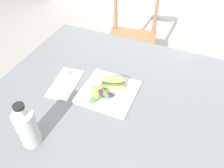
{
  "coord_description": "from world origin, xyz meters",
  "views": [
    {
      "loc": [
        0.33,
        -0.76,
        1.52
      ],
      "look_at": [
        0.02,
        -0.02,
        0.76
      ],
      "focal_mm": 37.24,
      "sensor_mm": 36.0,
      "label": 1
    }
  ],
  "objects_px": {
    "dining_table": "(111,113)",
    "fork_on_napkin": "(66,80)",
    "plate_lunch": "(109,92)",
    "bottle_cold_brew": "(28,129)",
    "sandwich_half_front": "(113,82)",
    "chair_wooden_far": "(131,38)"
  },
  "relations": [
    {
      "from": "dining_table",
      "to": "fork_on_napkin",
      "type": "height_order",
      "value": "fork_on_napkin"
    },
    {
      "from": "plate_lunch",
      "to": "bottle_cold_brew",
      "type": "height_order",
      "value": "bottle_cold_brew"
    },
    {
      "from": "sandwich_half_front",
      "to": "fork_on_napkin",
      "type": "height_order",
      "value": "sandwich_half_front"
    },
    {
      "from": "chair_wooden_far",
      "to": "sandwich_half_front",
      "type": "relative_size",
      "value": 7.12
    },
    {
      "from": "sandwich_half_front",
      "to": "chair_wooden_far",
      "type": "bearing_deg",
      "value": 103.1
    },
    {
      "from": "chair_wooden_far",
      "to": "sandwich_half_front",
      "type": "height_order",
      "value": "chair_wooden_far"
    },
    {
      "from": "dining_table",
      "to": "bottle_cold_brew",
      "type": "distance_m",
      "value": 0.44
    },
    {
      "from": "dining_table",
      "to": "plate_lunch",
      "type": "bearing_deg",
      "value": 144.64
    },
    {
      "from": "chair_wooden_far",
      "to": "fork_on_napkin",
      "type": "bearing_deg",
      "value": -91.41
    },
    {
      "from": "dining_table",
      "to": "plate_lunch",
      "type": "relative_size",
      "value": 4.41
    },
    {
      "from": "chair_wooden_far",
      "to": "sandwich_half_front",
      "type": "xyz_separation_m",
      "value": [
        0.21,
        -0.89,
        0.33
      ]
    },
    {
      "from": "chair_wooden_far",
      "to": "bottle_cold_brew",
      "type": "relative_size",
      "value": 4.23
    },
    {
      "from": "dining_table",
      "to": "sandwich_half_front",
      "type": "distance_m",
      "value": 0.17
    },
    {
      "from": "sandwich_half_front",
      "to": "bottle_cold_brew",
      "type": "relative_size",
      "value": 0.59
    },
    {
      "from": "sandwich_half_front",
      "to": "fork_on_napkin",
      "type": "relative_size",
      "value": 0.66
    },
    {
      "from": "bottle_cold_brew",
      "to": "chair_wooden_far",
      "type": "bearing_deg",
      "value": 91.57
    },
    {
      "from": "plate_lunch",
      "to": "sandwich_half_front",
      "type": "distance_m",
      "value": 0.05
    },
    {
      "from": "sandwich_half_front",
      "to": "bottle_cold_brew",
      "type": "xyz_separation_m",
      "value": [
        -0.17,
        -0.39,
        0.04
      ]
    },
    {
      "from": "dining_table",
      "to": "plate_lunch",
      "type": "xyz_separation_m",
      "value": [
        -0.02,
        0.01,
        0.13
      ]
    },
    {
      "from": "dining_table",
      "to": "bottle_cold_brew",
      "type": "xyz_separation_m",
      "value": [
        -0.18,
        -0.34,
        0.2
      ]
    },
    {
      "from": "fork_on_napkin",
      "to": "bottle_cold_brew",
      "type": "relative_size",
      "value": 0.9
    },
    {
      "from": "dining_table",
      "to": "chair_wooden_far",
      "type": "height_order",
      "value": "chair_wooden_far"
    }
  ]
}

